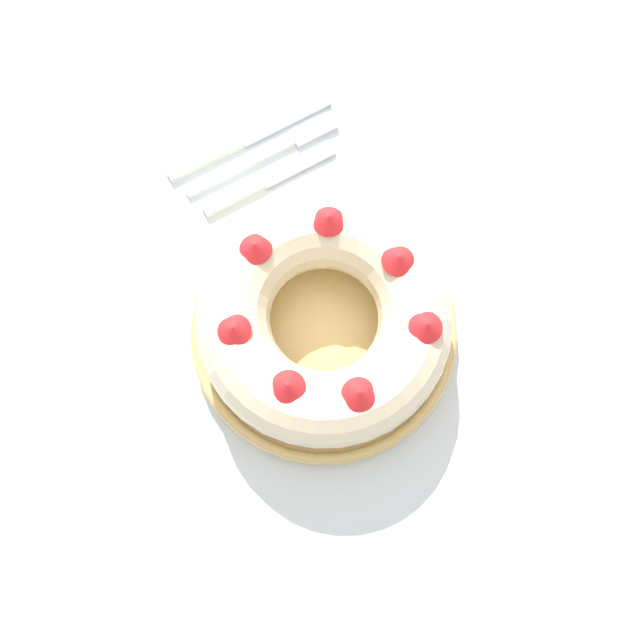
% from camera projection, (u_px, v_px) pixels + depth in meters
% --- Properties ---
extents(ground_plane, '(8.00, 8.00, 0.00)m').
position_uv_depth(ground_plane, '(319.00, 409.00, 1.44)').
color(ground_plane, gray).
extents(dining_table, '(1.21, 1.22, 0.77)m').
position_uv_depth(dining_table, '(319.00, 342.00, 0.78)').
color(dining_table, silver).
rests_on(dining_table, ground_plane).
extents(serving_dish, '(0.29, 0.29, 0.02)m').
position_uv_depth(serving_dish, '(320.00, 332.00, 0.68)').
color(serving_dish, tan).
rests_on(serving_dish, dining_table).
extents(bundt_cake, '(0.26, 0.26, 0.09)m').
position_uv_depth(bundt_cake, '(320.00, 320.00, 0.63)').
color(bundt_cake, beige).
rests_on(bundt_cake, serving_dish).
extents(fork, '(0.02, 0.20, 0.01)m').
position_uv_depth(fork, '(273.00, 151.00, 0.75)').
color(fork, white).
rests_on(fork, dining_table).
extents(serving_knife, '(0.02, 0.22, 0.01)m').
position_uv_depth(serving_knife, '(239.00, 142.00, 0.75)').
color(serving_knife, white).
rests_on(serving_knife, dining_table).
extents(cake_knife, '(0.02, 0.17, 0.01)m').
position_uv_depth(cake_knife, '(260.00, 183.00, 0.74)').
color(cake_knife, white).
rests_on(cake_knife, dining_table).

